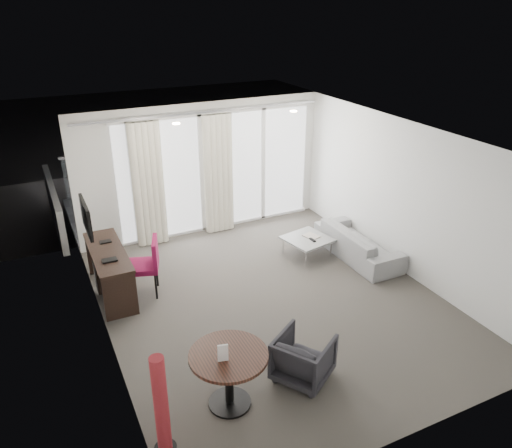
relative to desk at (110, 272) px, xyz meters
name	(u,v)px	position (x,y,z in m)	size (l,w,h in m)	color
floor	(272,301)	(2.22, -1.36, -0.38)	(5.00, 6.00, 0.00)	#423E38
ceiling	(275,141)	(2.22, -1.36, 2.22)	(5.00, 6.00, 0.00)	white
wall_left	(100,263)	(-0.28, -1.36, 0.92)	(0.00, 6.00, 2.60)	silver
wall_right	(406,200)	(4.72, -1.36, 0.92)	(0.00, 6.00, 2.60)	silver
wall_front	(415,343)	(2.22, -4.36, 0.92)	(5.00, 0.00, 2.60)	silver
window_panel	(218,172)	(2.52, 1.63, 0.82)	(4.00, 0.02, 2.38)	white
window_frame	(218,172)	(2.52, 1.61, 0.82)	(4.10, 0.06, 2.44)	white
curtain_left	(148,185)	(1.07, 1.46, 0.82)	(0.60, 0.20, 2.38)	beige
curtain_right	(219,175)	(2.47, 1.46, 0.82)	(0.60, 0.20, 2.38)	beige
curtain_track	(204,112)	(2.22, 1.46, 2.07)	(4.80, 0.04, 0.04)	#B2B2B7
downlight_a	(176,124)	(1.32, 0.24, 2.21)	(0.12, 0.12, 0.02)	#FFE0B2
downlight_b	(294,111)	(3.42, 0.24, 2.21)	(0.12, 0.12, 0.02)	#FFE0B2
desk	(110,272)	(0.00, 0.00, 0.00)	(0.51, 1.64, 0.77)	black
tv	(86,217)	(-0.23, 0.09, 0.97)	(0.05, 0.80, 0.50)	black
desk_chair	(143,267)	(0.47, -0.24, 0.10)	(0.52, 0.49, 0.96)	maroon
round_table	(229,379)	(0.77, -3.07, -0.02)	(0.91, 0.91, 0.73)	#331A11
menu_card	(223,361)	(0.67, -3.14, 0.34)	(0.12, 0.02, 0.22)	white
red_lamp	(161,405)	(-0.11, -3.37, 0.22)	(0.24, 0.24, 1.22)	maroon
tub_armchair	(303,358)	(1.78, -3.05, -0.08)	(0.65, 0.67, 0.61)	#242327
coffee_table	(307,246)	(3.52, -0.25, -0.21)	(0.76, 0.76, 0.34)	gray
remote	(313,240)	(3.56, -0.37, -0.02)	(0.05, 0.17, 0.02)	black
magazine	(311,236)	(3.62, -0.22, -0.02)	(0.23, 0.30, 0.02)	gray
sofa	(358,243)	(4.34, -0.70, -0.11)	(1.88, 0.74, 0.55)	gray
terrace_slab	(196,204)	(2.52, 3.14, -0.44)	(5.60, 3.00, 0.12)	#4D4D50
rattan_chair_a	(239,180)	(3.57, 2.95, 0.05)	(0.60, 0.60, 0.87)	brown
rattan_chair_b	(248,170)	(4.10, 3.63, 0.02)	(0.55, 0.55, 0.80)	brown
rattan_table	(254,197)	(3.64, 2.27, -0.14)	(0.50, 0.50, 0.50)	brown
balustrade	(175,164)	(2.52, 4.59, 0.12)	(5.50, 0.06, 1.05)	#B2B2B7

